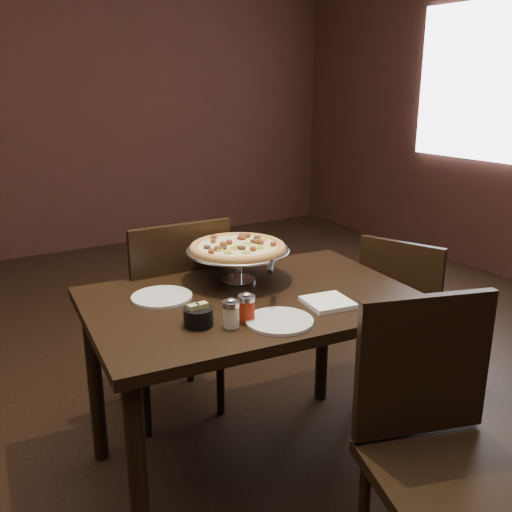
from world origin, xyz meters
TOP-DOWN VIEW (x-y plane):
  - room at (0.06, 0.03)m, footprint 6.04×7.04m
  - dining_table at (0.04, -0.05)m, footprint 1.27×0.91m
  - pizza_stand at (0.08, 0.13)m, footprint 0.41×0.41m
  - parmesan_shaker at (-0.15, -0.24)m, footprint 0.06×0.06m
  - pepper_flake_shaker at (-0.09, -0.23)m, footprint 0.06×0.06m
  - packet_caddy at (-0.24, -0.18)m, footprint 0.10×0.10m
  - napkin_stack at (0.23, -0.26)m, footprint 0.18×0.18m
  - plate_left at (-0.25, 0.11)m, footprint 0.22×0.22m
  - plate_near at (-0.00, -0.30)m, footprint 0.22×0.22m
  - serving_spatula at (0.07, -0.14)m, footprint 0.17×0.17m
  - chair_far at (-0.05, 0.48)m, footprint 0.46×0.46m
  - chair_near at (0.21, -0.81)m, footprint 0.54×0.54m
  - chair_side at (0.93, 0.02)m, footprint 0.51×0.51m

SIDE VIEW (x-z plane):
  - chair_side at x=0.93m, z-range 0.04..0.87m
  - chair_near at x=0.21m, z-range 0.04..0.96m
  - chair_far at x=-0.05m, z-range 0.04..0.99m
  - dining_table at x=0.04m, z-range 0.27..1.02m
  - plate_left at x=-0.25m, z-range 0.74..0.76m
  - plate_near at x=0.00m, z-range 0.74..0.76m
  - napkin_stack at x=0.23m, z-range 0.74..0.76m
  - packet_caddy at x=-0.24m, z-range 0.74..0.81m
  - parmesan_shaker at x=-0.15m, z-range 0.74..0.84m
  - pepper_flake_shaker at x=-0.09m, z-range 0.74..0.84m
  - serving_spatula at x=0.07m, z-range 0.86..0.89m
  - pizza_stand at x=0.08m, z-range 0.80..0.96m
  - room at x=0.06m, z-range -0.02..2.82m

